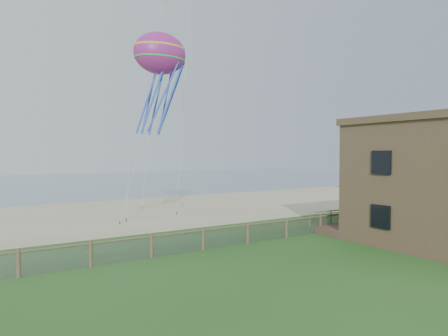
# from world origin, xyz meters

# --- Properties ---
(ground) EXTENTS (160.00, 160.00, 0.00)m
(ground) POSITION_xyz_m (0.00, 0.00, 0.00)
(ground) COLOR #21521C
(ground) RESTS_ON ground
(sand_beach) EXTENTS (72.00, 20.00, 0.02)m
(sand_beach) POSITION_xyz_m (0.00, 22.00, 0.00)
(sand_beach) COLOR tan
(sand_beach) RESTS_ON ground
(ocean) EXTENTS (160.00, 68.00, 0.02)m
(ocean) POSITION_xyz_m (0.00, 66.00, 0.00)
(ocean) COLOR slate
(ocean) RESTS_ON ground
(chainlink_fence) EXTENTS (36.20, 0.20, 1.25)m
(chainlink_fence) POSITION_xyz_m (0.00, 6.00, 0.55)
(chainlink_fence) COLOR brown
(chainlink_fence) RESTS_ON ground
(motel_deck) EXTENTS (15.00, 2.00, 0.50)m
(motel_deck) POSITION_xyz_m (13.00, 5.00, 0.25)
(motel_deck) COLOR brown
(motel_deck) RESTS_ON ground
(picnic_table) EXTENTS (1.95, 1.57, 0.76)m
(picnic_table) POSITION_xyz_m (8.54, 0.75, 0.38)
(picnic_table) COLOR brown
(picnic_table) RESTS_ON ground
(octopus_kite) EXTENTS (3.73, 2.67, 7.55)m
(octopus_kite) POSITION_xyz_m (-2.30, 13.28, 10.35)
(octopus_kite) COLOR red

